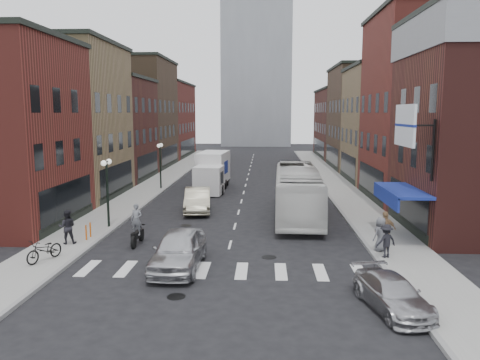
% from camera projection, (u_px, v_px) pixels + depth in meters
% --- Properties ---
extents(ground, '(160.00, 160.00, 0.00)m').
position_uv_depth(ground, '(229.00, 250.00, 23.29)').
color(ground, black).
rests_on(ground, ground).
extents(sidewalk_left, '(3.00, 74.00, 0.15)m').
position_uv_depth(sidewalk_left, '(159.00, 182.00, 45.46)').
color(sidewalk_left, gray).
rests_on(sidewalk_left, ground).
extents(sidewalk_right, '(3.00, 74.00, 0.15)m').
position_uv_depth(sidewalk_right, '(335.00, 184.00, 44.58)').
color(sidewalk_right, gray).
rests_on(sidewalk_right, ground).
extents(curb_left, '(0.20, 74.00, 0.16)m').
position_uv_depth(curb_left, '(174.00, 183.00, 45.40)').
color(curb_left, gray).
rests_on(curb_left, ground).
extents(curb_right, '(0.20, 74.00, 0.16)m').
position_uv_depth(curb_right, '(319.00, 184.00, 44.67)').
color(curb_right, gray).
rests_on(curb_right, ground).
extents(crosswalk_stripes, '(12.00, 2.20, 0.01)m').
position_uv_depth(crosswalk_stripes, '(223.00, 271.00, 20.33)').
color(crosswalk_stripes, silver).
rests_on(crosswalk_stripes, ground).
extents(bldg_left_mid_a, '(10.30, 10.20, 12.30)m').
position_uv_depth(bldg_left_mid_a, '(53.00, 121.00, 37.02)').
color(bldg_left_mid_a, olive).
rests_on(bldg_left_mid_a, ground).
extents(bldg_left_mid_b, '(10.30, 10.20, 10.30)m').
position_uv_depth(bldg_left_mid_b, '(98.00, 129.00, 47.05)').
color(bldg_left_mid_b, '#471D19').
rests_on(bldg_left_mid_b, ground).
extents(bldg_left_far_a, '(10.30, 12.20, 13.30)m').
position_uv_depth(bldg_left_far_a, '(129.00, 114.00, 57.70)').
color(bldg_left_far_a, '#4A3725').
rests_on(bldg_left_far_a, ground).
extents(bldg_left_far_b, '(10.30, 16.20, 11.30)m').
position_uv_depth(bldg_left_far_b, '(155.00, 120.00, 71.68)').
color(bldg_left_far_b, maroon).
rests_on(bldg_left_far_b, ground).
extents(bldg_right_mid_a, '(10.30, 10.20, 14.30)m').
position_uv_depth(bldg_right_mid_a, '(440.00, 108.00, 35.32)').
color(bldg_right_mid_a, maroon).
rests_on(bldg_right_mid_a, ground).
extents(bldg_right_mid_b, '(10.30, 10.20, 11.30)m').
position_uv_depth(bldg_right_mid_b, '(401.00, 124.00, 45.42)').
color(bldg_right_mid_b, olive).
rests_on(bldg_right_mid_b, ground).
extents(bldg_right_far_a, '(10.30, 12.20, 12.30)m').
position_uv_depth(bldg_right_far_a, '(375.00, 118.00, 56.22)').
color(bldg_right_far_a, '#4A3725').
rests_on(bldg_right_far_a, ground).
extents(bldg_right_far_b, '(10.30, 16.20, 10.30)m').
position_uv_depth(bldg_right_far_b, '(353.00, 123.00, 70.20)').
color(bldg_right_far_b, '#471D19').
rests_on(bldg_right_far_b, ground).
extents(awning_blue, '(1.80, 5.00, 0.78)m').
position_uv_depth(awning_blue, '(399.00, 192.00, 24.92)').
color(awning_blue, navy).
rests_on(awning_blue, ground).
extents(billboard_sign, '(1.52, 3.00, 3.70)m').
position_uv_depth(billboard_sign, '(407.00, 127.00, 22.46)').
color(billboard_sign, black).
rests_on(billboard_sign, ground).
extents(distant_tower, '(14.00, 14.00, 50.00)m').
position_uv_depth(distant_tower, '(257.00, 24.00, 96.79)').
color(distant_tower, '#9399A0').
rests_on(distant_tower, ground).
extents(streetlamp_near, '(0.32, 1.22, 4.11)m').
position_uv_depth(streetlamp_near, '(107.00, 180.00, 27.21)').
color(streetlamp_near, black).
rests_on(streetlamp_near, ground).
extents(streetlamp_far, '(0.32, 1.22, 4.11)m').
position_uv_depth(streetlamp_far, '(160.00, 157.00, 41.05)').
color(streetlamp_far, black).
rests_on(streetlamp_far, ground).
extents(bike_rack, '(0.08, 0.68, 0.80)m').
position_uv_depth(bike_rack, '(88.00, 231.00, 24.89)').
color(bike_rack, '#D8590C').
rests_on(bike_rack, sidewalk_left).
extents(box_truck, '(2.71, 7.72, 3.29)m').
position_uv_depth(box_truck, '(212.00, 172.00, 41.10)').
color(box_truck, white).
rests_on(box_truck, ground).
extents(motorcycle_rider, '(0.64, 2.14, 2.18)m').
position_uv_depth(motorcycle_rider, '(137.00, 226.00, 24.12)').
color(motorcycle_rider, black).
rests_on(motorcycle_rider, ground).
extents(transit_bus, '(3.15, 11.91, 3.29)m').
position_uv_depth(transit_bus, '(297.00, 192.00, 30.62)').
color(transit_bus, silver).
rests_on(transit_bus, ground).
extents(sedan_left_near, '(2.12, 5.03, 1.70)m').
position_uv_depth(sedan_left_near, '(179.00, 250.00, 20.50)').
color(sedan_left_near, silver).
rests_on(sedan_left_near, ground).
extents(sedan_left_far, '(2.28, 5.11, 1.63)m').
position_uv_depth(sedan_left_far, '(198.00, 200.00, 32.29)').
color(sedan_left_far, '#BDB599').
rests_on(sedan_left_far, ground).
extents(curb_car, '(2.45, 4.26, 1.16)m').
position_uv_depth(curb_car, '(392.00, 294.00, 16.22)').
color(curb_car, '#AAAAAF').
rests_on(curb_car, ground).
extents(parked_bicycle, '(1.38, 2.06, 1.02)m').
position_uv_depth(parked_bicycle, '(45.00, 250.00, 21.11)').
color(parked_bicycle, black).
rests_on(parked_bicycle, sidewalk_left).
extents(ped_left_solo, '(0.95, 0.70, 1.76)m').
position_uv_depth(ped_left_solo, '(67.00, 227.00, 23.84)').
color(ped_left_solo, black).
rests_on(ped_left_solo, sidewalk_left).
extents(ped_right_a, '(1.13, 0.85, 1.57)m').
position_uv_depth(ped_right_a, '(386.00, 241.00, 21.59)').
color(ped_right_a, black).
rests_on(ped_right_a, sidewalk_right).
extents(ped_right_b, '(1.19, 0.78, 1.87)m').
position_uv_depth(ped_right_b, '(385.00, 230.00, 23.00)').
color(ped_right_b, '#8F6C49').
rests_on(ped_right_b, sidewalk_right).
extents(ped_right_c, '(0.97, 0.90, 1.66)m').
position_uv_depth(ped_right_c, '(381.00, 234.00, 22.60)').
color(ped_right_c, '#58595F').
rests_on(ped_right_c, sidewalk_right).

